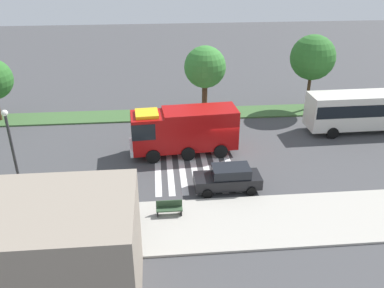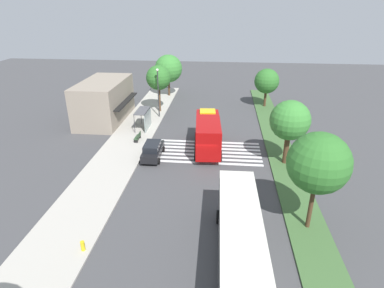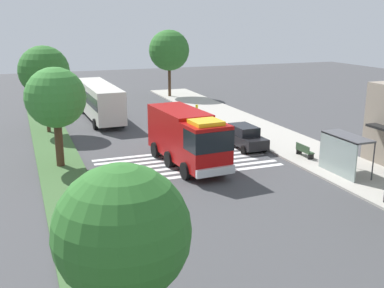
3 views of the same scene
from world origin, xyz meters
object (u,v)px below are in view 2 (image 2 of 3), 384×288
(sidewalk_tree_east, at_px, (168,69))
(median_tree_west, at_px, (290,121))
(fire_truck, at_px, (208,132))
(street_lamp, at_px, (158,89))
(transit_bus, at_px, (240,238))
(bus_stop_shelter, at_px, (145,116))
(sidewalk_tree_center, at_px, (158,78))
(median_tree_center, at_px, (267,81))
(fire_hydrant, at_px, (83,246))
(parked_car_west, at_px, (153,150))
(bench_near_shelter, at_px, (138,137))
(median_tree_far_west, at_px, (319,163))

(sidewalk_tree_east, bearing_deg, median_tree_west, -146.50)
(fire_truck, height_order, street_lamp, street_lamp)
(transit_bus, bearing_deg, bus_stop_shelter, -154.65)
(sidewalk_tree_center, relative_size, median_tree_center, 1.17)
(fire_truck, relative_size, median_tree_center, 1.47)
(transit_bus, height_order, median_tree_center, median_tree_center)
(fire_hydrant, bearing_deg, median_tree_center, -24.62)
(median_tree_west, distance_m, median_tree_center, 19.48)
(fire_truck, height_order, sidewalk_tree_east, sidewalk_tree_east)
(sidewalk_tree_east, height_order, fire_hydrant, sidewalk_tree_east)
(fire_truck, distance_m, parked_car_west, 6.44)
(parked_car_west, xyz_separation_m, bus_stop_shelter, (8.09, 2.67, 1.00))
(sidewalk_tree_center, height_order, median_tree_west, sidewalk_tree_center)
(transit_bus, bearing_deg, median_tree_west, 159.05)
(parked_car_west, bearing_deg, median_tree_west, -90.99)
(bus_stop_shelter, relative_size, bench_near_shelter, 2.19)
(fire_truck, xyz_separation_m, street_lamp, (10.08, 7.48, 2.04))
(bench_near_shelter, bearing_deg, median_tree_far_west, -131.24)
(street_lamp, relative_size, median_tree_west, 1.04)
(parked_car_west, distance_m, median_tree_center, 24.05)
(street_lamp, xyz_separation_m, fire_hydrant, (-27.22, -0.10, -3.63))
(bench_near_shelter, bearing_deg, street_lamp, -5.65)
(bench_near_shelter, relative_size, median_tree_west, 0.24)
(median_tree_west, bearing_deg, transit_bus, 160.18)
(bus_stop_shelter, distance_m, street_lamp, 5.34)
(street_lamp, relative_size, median_tree_center, 1.17)
(median_tree_far_west, bearing_deg, transit_bus, 128.51)
(bus_stop_shelter, bearing_deg, median_tree_center, -55.40)
(fire_truck, relative_size, fire_hydrant, 12.24)
(bus_stop_shelter, distance_m, median_tree_center, 20.11)
(bus_stop_shelter, bearing_deg, fire_hydrant, -177.53)
(fire_hydrant, bearing_deg, parked_car_west, -6.76)
(median_tree_center, xyz_separation_m, fire_hydrant, (-33.79, 15.49, -3.59))
(transit_bus, distance_m, bus_stop_shelter, 25.22)
(fire_hydrant, bearing_deg, median_tree_far_west, -75.46)
(bus_stop_shelter, relative_size, sidewalk_tree_center, 0.51)
(median_tree_far_west, bearing_deg, street_lamp, 33.89)
(transit_bus, height_order, fire_hydrant, transit_bus)
(parked_car_west, height_order, median_tree_center, median_tree_center)
(sidewalk_tree_east, bearing_deg, parked_car_west, -174.79)
(sidewalk_tree_east, bearing_deg, median_tree_far_west, -155.11)
(bus_stop_shelter, bearing_deg, sidewalk_tree_east, -1.67)
(bench_near_shelter, height_order, median_tree_west, median_tree_west)
(fire_truck, relative_size, bus_stop_shelter, 2.45)
(median_tree_far_west, bearing_deg, fire_truck, 31.71)
(bus_stop_shelter, distance_m, median_tree_west, 18.56)
(bus_stop_shelter, bearing_deg, median_tree_far_west, -138.24)
(transit_bus, distance_m, median_tree_west, 15.58)
(parked_car_west, distance_m, fire_hydrant, 14.46)
(parked_car_west, xyz_separation_m, transit_bus, (-14.48, -8.58, 1.20))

